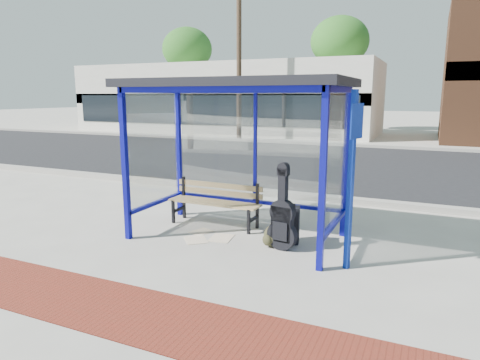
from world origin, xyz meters
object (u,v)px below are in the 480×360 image
at_px(bench, 216,200).
at_px(guitar_bag, 282,220).
at_px(suitcase, 287,225).
at_px(backpack, 271,236).

height_order(bench, guitar_bag, guitar_bag).
distance_m(suitcase, backpack, 0.32).
distance_m(bench, suitcase, 1.46).
bearing_deg(bench, backpack, -26.14).
height_order(bench, suitcase, bench).
bearing_deg(backpack, guitar_bag, 8.39).
bearing_deg(suitcase, guitar_bag, -98.23).
relative_size(bench, suitcase, 2.65).
xyz_separation_m(guitar_bag, suitcase, (-0.02, 0.30, -0.15)).
relative_size(bench, backpack, 4.94).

